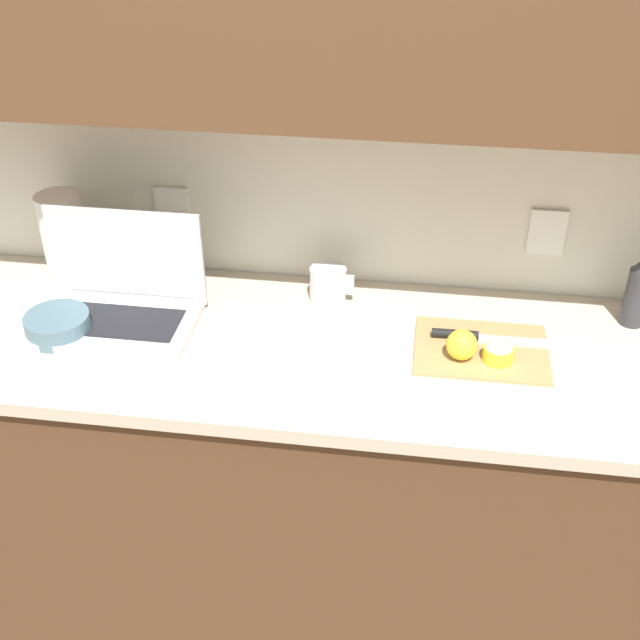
{
  "coord_description": "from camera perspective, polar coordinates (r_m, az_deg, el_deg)",
  "views": [
    {
      "loc": [
        0.36,
        -1.53,
        2.0
      ],
      "look_at": [
        0.14,
        -0.01,
        0.99
      ],
      "focal_mm": 45.0,
      "sensor_mm": 36.0,
      "label": 1
    }
  ],
  "objects": [
    {
      "name": "lemon_half_cut",
      "position": [
        1.87,
        12.56,
        -2.33
      ],
      "size": [
        0.07,
        0.07,
        0.04
      ],
      "color": "yellow",
      "rests_on": "cutting_board"
    },
    {
      "name": "cutting_board",
      "position": [
        1.91,
        11.38,
        -2.08
      ],
      "size": [
        0.31,
        0.24,
        0.01
      ],
      "primitive_type": "cube",
      "color": "tan",
      "rests_on": "counter_unit"
    },
    {
      "name": "wall_back",
      "position": [
        1.86,
        -3.45,
        19.65
      ],
      "size": [
        5.2,
        0.38,
        2.6
      ],
      "color": "silver",
      "rests_on": "ground_plane"
    },
    {
      "name": "bowl_white",
      "position": [
        2.02,
        -18.14,
        -0.38
      ],
      "size": [
        0.15,
        0.15,
        0.06
      ],
      "color": "slate",
      "rests_on": "counter_unit"
    },
    {
      "name": "laptop",
      "position": [
        2.02,
        -13.99,
        1.61
      ],
      "size": [
        0.39,
        0.25,
        0.26
      ],
      "rotation": [
        0.0,
        0.0,
        0.0
      ],
      "color": "silver",
      "rests_on": "counter_unit"
    },
    {
      "name": "bottle_green_soda",
      "position": [
        2.08,
        21.69,
        1.95
      ],
      "size": [
        0.06,
        0.06,
        0.2
      ],
      "color": "#333338",
      "rests_on": "counter_unit"
    },
    {
      "name": "ground_plane",
      "position": [
        2.55,
        -3.3,
        -18.36
      ],
      "size": [
        12.0,
        12.0,
        0.0
      ],
      "primitive_type": "plane",
      "color": "brown",
      "rests_on": "ground"
    },
    {
      "name": "measuring_cup",
      "position": [
        2.04,
        0.59,
        2.52
      ],
      "size": [
        0.11,
        0.09,
        0.09
      ],
      "color": "silver",
      "rests_on": "counter_unit"
    },
    {
      "name": "knife",
      "position": [
        1.93,
        10.61,
        -1.12
      ],
      "size": [
        0.28,
        0.04,
        0.02
      ],
      "rotation": [
        0.0,
        0.0,
        0.01
      ],
      "color": "silver",
      "rests_on": "cutting_board"
    },
    {
      "name": "lemon_whole_beside",
      "position": [
        1.85,
        10.04,
        -1.75
      ],
      "size": [
        0.07,
        0.07,
        0.07
      ],
      "color": "yellow",
      "rests_on": "cutting_board"
    },
    {
      "name": "paper_towel_roll",
      "position": [
        2.21,
        -17.73,
        5.6
      ],
      "size": [
        0.11,
        0.11,
        0.24
      ],
      "color": "white",
      "rests_on": "counter_unit"
    },
    {
      "name": "counter_unit",
      "position": [
        2.21,
        -4.18,
        -10.81
      ],
      "size": [
        2.31,
        0.62,
        0.91
      ],
      "color": "brown",
      "rests_on": "ground_plane"
    }
  ]
}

